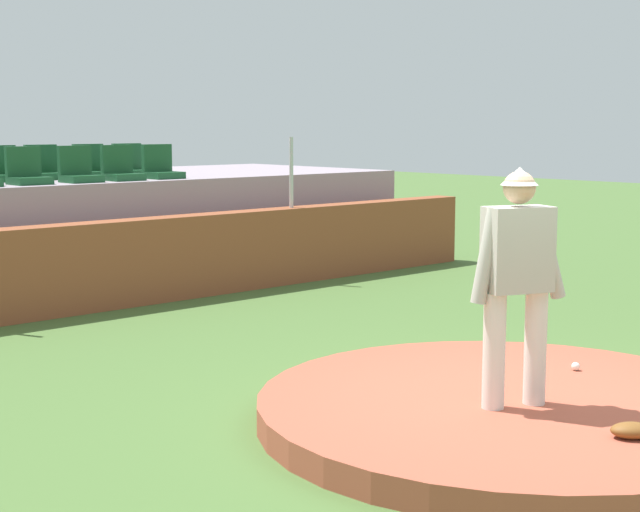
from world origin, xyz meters
The scene contains 16 objects.
ground_plane centered at (0.00, 0.00, 0.00)m, with size 60.00×60.00×0.00m, color #476830.
pitchers_mound centered at (0.00, 0.00, 0.11)m, with size 4.05×4.05×0.22m, color #AA4F39.
pitcher centered at (-0.17, -0.13, 1.27)m, with size 0.79×0.44×1.82m.
baseball centered at (1.10, 0.16, 0.25)m, with size 0.07×0.07×0.07m, color white.
fielding_glove centered at (-0.20, -1.14, 0.27)m, with size 0.30×0.20×0.11m, color brown.
brick_barrier centered at (0.00, 6.49, 0.56)m, with size 13.59×0.40×1.12m, color brown.
fence_post_right centered at (3.24, 6.49, 1.65)m, with size 0.06×0.06×1.05m, color silver.
bleacher_platform centered at (0.00, 9.10, 0.78)m, with size 12.26×3.95×1.57m, color #998A96.
stadium_chair_2 centered at (-0.38, 7.65, 1.72)m, with size 0.48×0.44×0.50m.
stadium_chair_3 centered at (0.36, 7.62, 1.72)m, with size 0.48×0.44×0.50m.
stadium_chair_4 centered at (1.03, 7.63, 1.72)m, with size 0.48×0.44×0.50m.
stadium_chair_5 centered at (1.72, 7.67, 1.72)m, with size 0.48×0.44×0.50m.
stadium_chair_8 centered at (-0.33, 8.53, 1.72)m, with size 0.48×0.44×0.50m.
stadium_chair_9 centered at (0.33, 8.57, 1.72)m, with size 0.48×0.44×0.50m.
stadium_chair_10 centered at (1.07, 8.55, 1.72)m, with size 0.48×0.44×0.50m.
stadium_chair_11 centered at (1.74, 8.55, 1.72)m, with size 0.48×0.44×0.50m.
Camera 1 is at (-6.06, -4.43, 2.34)m, focal length 54.05 mm.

